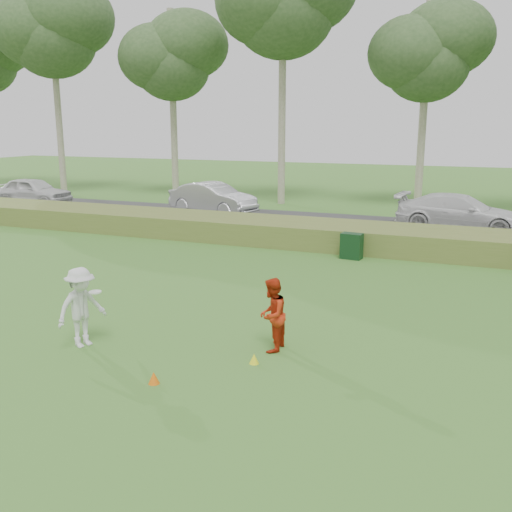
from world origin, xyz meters
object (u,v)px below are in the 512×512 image
at_px(player_red, 272,315).
at_px(car_right, 460,212).
at_px(cone_orange, 154,378).
at_px(car_mid, 213,198).
at_px(player_white, 81,307).
at_px(car_left, 33,191).
at_px(cone_yellow, 254,359).
at_px(utility_cabinet, 352,246).

bearing_deg(player_red, car_right, 167.80).
relative_size(cone_orange, car_mid, 0.05).
relative_size(player_white, cone_orange, 7.57).
distance_m(car_left, car_mid, 11.57).
xyz_separation_m(player_white, cone_yellow, (3.89, 0.52, -0.79)).
distance_m(cone_yellow, car_mid, 20.02).
relative_size(cone_orange, car_right, 0.04).
bearing_deg(car_mid, cone_orange, -143.20).
distance_m(car_mid, car_right, 12.71).
distance_m(utility_cabinet, car_right, 7.91).
bearing_deg(car_mid, utility_cabinet, -115.17).
height_order(cone_yellow, utility_cabinet, utility_cabinet).
xyz_separation_m(utility_cabinet, car_left, (-20.87, 6.52, 0.40)).
relative_size(player_white, car_right, 0.32).
bearing_deg(player_red, cone_orange, -33.99).
bearing_deg(cone_yellow, cone_orange, -132.11).
relative_size(player_white, car_mid, 0.36).
bearing_deg(car_right, player_red, 174.55).
bearing_deg(car_left, cone_yellow, -129.55).
bearing_deg(cone_yellow, player_white, -172.40).
height_order(utility_cabinet, car_left, car_left).
height_order(player_red, utility_cabinet, player_red).
relative_size(player_white, player_red, 1.10).
xyz_separation_m(cone_orange, car_mid, (-8.16, 19.13, 0.77)).
relative_size(player_red, car_mid, 0.32).
distance_m(player_white, utility_cabinet, 11.17).
distance_m(player_white, car_left, 24.24).
xyz_separation_m(utility_cabinet, car_mid, (-9.34, 7.53, 0.42)).
distance_m(player_red, utility_cabinet, 9.23).
bearing_deg(utility_cabinet, player_red, -82.10).
bearing_deg(car_mid, car_left, 108.71).
relative_size(utility_cabinet, car_left, 0.20).
bearing_deg(car_mid, player_red, -136.31).
height_order(car_left, car_right, car_right).
bearing_deg(cone_orange, player_white, 156.91).
distance_m(player_white, player_red, 4.19).
relative_size(utility_cabinet, car_right, 0.17).
height_order(player_red, car_mid, car_mid).
xyz_separation_m(cone_yellow, car_right, (3.13, 17.18, 0.77)).
height_order(player_red, cone_yellow, player_red).
height_order(cone_orange, utility_cabinet, utility_cabinet).
distance_m(cone_orange, utility_cabinet, 11.67).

